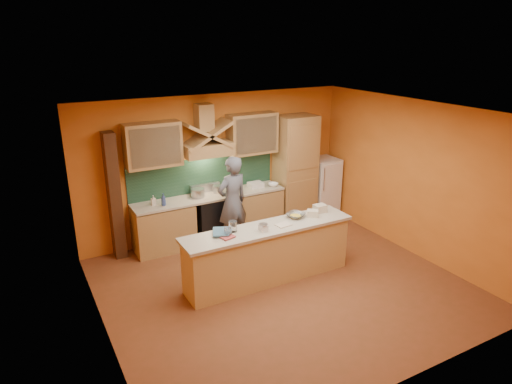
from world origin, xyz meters
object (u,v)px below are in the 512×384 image
stove (211,218)px  mixing_bowl (296,215)px  kitchen_scale (263,228)px  fridge (323,187)px  person (232,202)px

stove → mixing_bowl: size_ratio=3.02×
mixing_bowl → stove: bearing=114.1°
stove → kitchen_scale: 2.07m
stove → fridge: bearing=0.0°
kitchen_scale → mixing_bowl: (0.75, 0.22, -0.01)m
stove → fridge: 2.71m
fridge → mixing_bowl: (-1.91, -1.78, 0.33)m
person → fridge: bearing=179.6°
person → mixing_bowl: 1.42m
fridge → kitchen_scale: fridge is taller
fridge → mixing_bowl: bearing=-137.0°
person → kitchen_scale: (-0.21, -1.54, 0.11)m
kitchen_scale → mixing_bowl: size_ratio=0.40×
fridge → person: size_ratio=0.74×
fridge → mixing_bowl: size_ratio=4.37×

